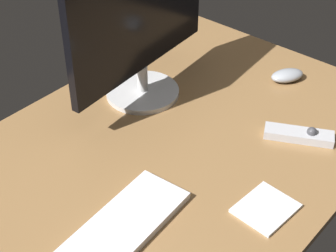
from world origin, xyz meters
TOP-DOWN VIEW (x-y plane):
  - desk at (0.00, 0.00)cm, footprint 140.00×84.00cm
  - monitor at (19.99, 21.68)cm, footprint 53.09×20.95cm
  - keyboard at (-23.59, -10.21)cm, footprint 39.30×16.10cm
  - computer_mouse at (53.27, -6.04)cm, footprint 11.66×10.02cm
  - media_remote at (31.27, -22.89)cm, footprint 12.42×17.88cm
  - notepad at (4.23, -29.95)cm, footprint 13.40×11.67cm

SIDE VIEW (x-z plane):
  - desk at x=0.00cm, z-range 0.00..2.00cm
  - notepad at x=4.23cm, z-range 2.00..2.81cm
  - keyboard at x=-23.59cm, z-range 2.00..3.77cm
  - media_remote at x=31.27cm, z-range 1.26..5.23cm
  - computer_mouse at x=53.27cm, z-range 2.00..5.43cm
  - monitor at x=19.99cm, z-range 3.00..50.35cm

